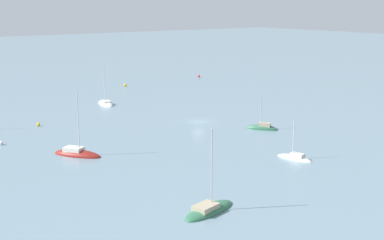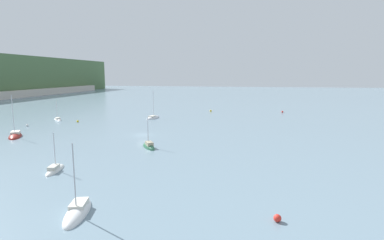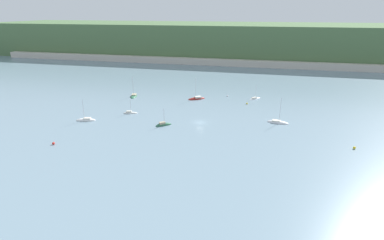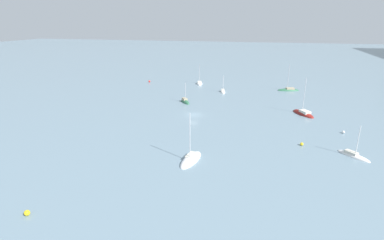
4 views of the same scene
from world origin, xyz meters
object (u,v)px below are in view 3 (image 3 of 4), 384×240
(sailboat_4, at_px, (278,123))
(mooring_buoy_3, at_px, (54,143))
(sailboat_5, at_px, (86,120))
(mooring_buoy_0, at_px, (227,96))
(mooring_buoy_1, at_px, (354,148))
(sailboat_1, at_px, (163,125))
(sailboat_0, at_px, (197,99))
(sailboat_6, at_px, (130,113))
(mooring_buoy_2, at_px, (247,103))
(sailboat_2, at_px, (255,99))
(sailboat_3, at_px, (134,96))

(sailboat_4, relative_size, mooring_buoy_3, 12.79)
(sailboat_5, bearing_deg, mooring_buoy_0, -151.34)
(sailboat_4, height_order, mooring_buoy_1, sailboat_4)
(sailboat_1, distance_m, mooring_buoy_3, 36.51)
(sailboat_0, xyz_separation_m, sailboat_6, (-21.69, -26.07, -0.01))
(mooring_buoy_2, bearing_deg, sailboat_1, -129.83)
(mooring_buoy_1, xyz_separation_m, mooring_buoy_3, (-90.01, -18.30, 0.01))
(mooring_buoy_0, xyz_separation_m, mooring_buoy_2, (9.94, -10.15, 0.01))
(sailboat_4, relative_size, mooring_buoy_2, 15.33)
(mooring_buoy_2, xyz_separation_m, mooring_buoy_3, (-55.67, -56.77, 0.07))
(sailboat_6, height_order, mooring_buoy_2, sailboat_6)
(sailboat_2, distance_m, mooring_buoy_1, 57.06)
(sailboat_6, height_order, mooring_buoy_3, sailboat_6)
(mooring_buoy_2, bearing_deg, sailboat_5, -148.57)
(sailboat_4, distance_m, mooring_buoy_3, 77.04)
(sailboat_3, xyz_separation_m, sailboat_4, (66.46, -21.03, -0.03))
(sailboat_5, relative_size, mooring_buoy_1, 11.38)
(sailboat_4, bearing_deg, sailboat_3, 171.84)
(sailboat_3, height_order, mooring_buoy_2, sailboat_3)
(sailboat_6, distance_m, mooring_buoy_1, 80.80)
(mooring_buoy_2, relative_size, mooring_buoy_3, 0.83)
(sailboat_3, bearing_deg, sailboat_2, 85.42)
(mooring_buoy_1, distance_m, mooring_buoy_2, 51.56)
(sailboat_2, relative_size, mooring_buoy_0, 10.52)
(sailboat_1, xyz_separation_m, mooring_buoy_1, (62.07, -5.21, 0.29))
(sailboat_1, distance_m, sailboat_5, 30.13)
(sailboat_2, xyz_separation_m, sailboat_6, (-48.17, -32.86, 0.01))
(sailboat_2, xyz_separation_m, mooring_buoy_0, (-13.03, 0.87, 0.24))
(sailboat_0, bearing_deg, mooring_buoy_2, 140.73)
(mooring_buoy_2, bearing_deg, sailboat_3, -180.00)
(sailboat_4, xyz_separation_m, mooring_buoy_2, (-12.58, 21.03, 0.27))
(sailboat_5, xyz_separation_m, mooring_buoy_2, (57.80, 35.32, 0.26))
(sailboat_5, relative_size, sailboat_6, 1.33)
(sailboat_1, bearing_deg, sailboat_2, 17.96)
(sailboat_6, relative_size, mooring_buoy_2, 9.89)
(mooring_buoy_0, bearing_deg, mooring_buoy_2, -45.61)
(sailboat_1, xyz_separation_m, sailboat_2, (30.82, 42.53, -0.02))
(sailboat_3, distance_m, sailboat_6, 25.17)
(sailboat_2, distance_m, sailboat_5, 75.48)
(sailboat_2, xyz_separation_m, sailboat_5, (-60.89, -44.60, -0.01))
(sailboat_2, height_order, sailboat_5, sailboat_5)
(sailboat_2, xyz_separation_m, mooring_buoy_1, (31.25, -47.74, 0.31))
(sailboat_1, bearing_deg, sailboat_4, -19.25)
(sailboat_3, height_order, mooring_buoy_3, sailboat_3)
(mooring_buoy_0, height_order, mooring_buoy_1, mooring_buoy_1)
(sailboat_1, distance_m, mooring_buoy_2, 43.30)
(sailboat_3, xyz_separation_m, sailboat_5, (-3.92, -35.32, -0.01))
(sailboat_0, xyz_separation_m, sailboat_1, (-4.34, -35.74, 0.00))
(sailboat_3, relative_size, sailboat_4, 1.00)
(sailboat_1, relative_size, mooring_buoy_2, 10.63)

